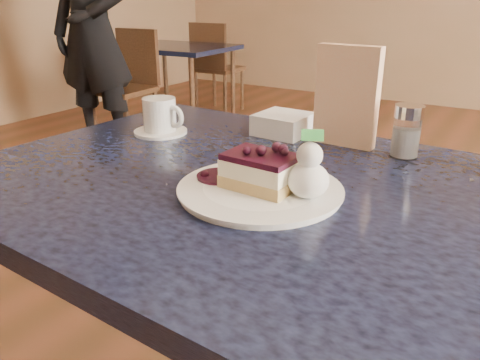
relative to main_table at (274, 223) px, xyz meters
The scene contains 11 objects.
main_table is the anchor object (origin of this frame).
dessert_plate 0.11m from the main_table, 92.64° to the right, with size 0.30×0.30×0.01m, color white.
cheesecake_slice 0.14m from the main_table, 92.64° to the right, with size 0.13×0.10×0.06m.
whipped_cream 0.16m from the main_table, 27.84° to the right, with size 0.07×0.07×0.06m.
berry_sauce 0.15m from the main_table, 149.74° to the right, with size 0.09×0.09×0.01m, color black.
coffee_set 0.47m from the main_table, 159.67° to the left, with size 0.15×0.14×0.09m.
menu_card 0.38m from the main_table, 86.45° to the left, with size 0.15×0.03×0.24m, color beige.
sugar_shaker 0.37m from the main_table, 60.60° to the left, with size 0.06×0.06×0.12m.
napkin_stack 0.37m from the main_table, 114.57° to the left, with size 0.13×0.13×0.05m, color white.
bg_table_far_left 3.59m from the main_table, 132.52° to the left, with size 1.00×1.76×1.17m.
patron 2.95m from the main_table, 144.82° to the left, with size 0.66×0.43×1.80m, color black.
Camera 1 is at (0.19, -0.52, 1.15)m, focal length 35.00 mm.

